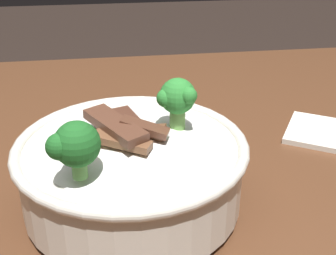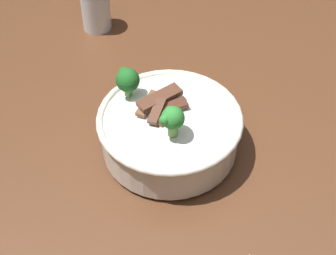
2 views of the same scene
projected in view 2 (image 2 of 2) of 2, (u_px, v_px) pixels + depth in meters
name	position (u px, v px, depth m)	size (l,w,h in m)	color
dining_table	(202.00, 225.00, 0.92)	(1.42, 1.00, 0.77)	#56331E
rice_bowl	(169.00, 127.00, 0.91)	(0.25, 0.25, 0.15)	silver
drinking_glass	(96.00, 11.00, 1.17)	(0.07, 0.07, 0.10)	white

